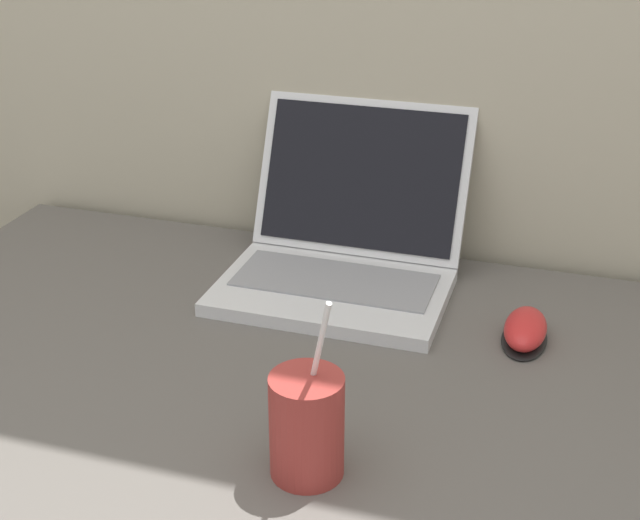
% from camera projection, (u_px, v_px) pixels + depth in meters
% --- Properties ---
extents(laptop, '(0.33, 0.33, 0.24)m').
position_uv_depth(laptop, '(344.00, 245.00, 1.34)').
color(laptop, silver).
rests_on(laptop, desk).
extents(drink_cup, '(0.08, 0.08, 0.22)m').
position_uv_depth(drink_cup, '(307.00, 424.00, 0.92)').
color(drink_cup, '#9E332D').
rests_on(drink_cup, desk).
extents(computer_mouse, '(0.06, 0.11, 0.04)m').
position_uv_depth(computer_mouse, '(525.00, 330.00, 1.19)').
color(computer_mouse, black).
rests_on(computer_mouse, desk).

